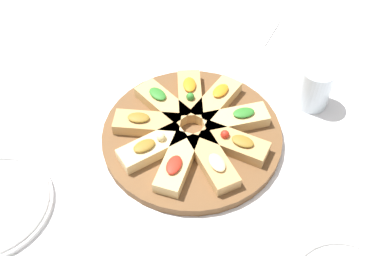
# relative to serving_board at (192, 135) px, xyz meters

# --- Properties ---
(ground_plane) EXTENTS (3.00, 3.00, 0.00)m
(ground_plane) POSITION_rel_serving_board_xyz_m (0.00, 0.00, -0.01)
(ground_plane) COLOR white
(serving_board) EXTENTS (0.35, 0.35, 0.02)m
(serving_board) POSITION_rel_serving_board_xyz_m (0.00, 0.00, 0.00)
(serving_board) COLOR brown
(serving_board) RESTS_ON ground_plane
(focaccia_slice_0) EXTENTS (0.10, 0.14, 0.03)m
(focaccia_slice_0) POSITION_rel_serving_board_xyz_m (-0.04, -0.08, 0.02)
(focaccia_slice_0) COLOR tan
(focaccia_slice_0) RESTS_ON serving_board
(focaccia_slice_1) EXTENTS (0.07, 0.14, 0.04)m
(focaccia_slice_1) POSITION_rel_serving_board_xyz_m (0.02, -0.09, 0.02)
(focaccia_slice_1) COLOR tan
(focaccia_slice_1) RESTS_ON serving_board
(focaccia_slice_2) EXTENTS (0.13, 0.12, 0.03)m
(focaccia_slice_2) POSITION_rel_serving_board_xyz_m (0.07, -0.06, 0.02)
(focaccia_slice_2) COLOR tan
(focaccia_slice_2) RESTS_ON serving_board
(focaccia_slice_3) EXTENTS (0.13, 0.05, 0.03)m
(focaccia_slice_3) POSITION_rel_serving_board_xyz_m (0.09, 0.00, 0.02)
(focaccia_slice_3) COLOR tan
(focaccia_slice_3) RESTS_ON serving_board
(focaccia_slice_4) EXTENTS (0.13, 0.12, 0.04)m
(focaccia_slice_4) POSITION_rel_serving_board_xyz_m (0.07, 0.06, 0.02)
(focaccia_slice_4) COLOR #E5C689
(focaccia_slice_4) RESTS_ON serving_board
(focaccia_slice_5) EXTENTS (0.07, 0.14, 0.03)m
(focaccia_slice_5) POSITION_rel_serving_board_xyz_m (0.02, 0.09, 0.02)
(focaccia_slice_5) COLOR #DBB775
(focaccia_slice_5) RESTS_ON serving_board
(focaccia_slice_6) EXTENTS (0.11, 0.14, 0.03)m
(focaccia_slice_6) POSITION_rel_serving_board_xyz_m (-0.05, 0.08, 0.02)
(focaccia_slice_6) COLOR tan
(focaccia_slice_6) RESTS_ON serving_board
(focaccia_slice_7) EXTENTS (0.14, 0.09, 0.04)m
(focaccia_slice_7) POSITION_rel_serving_board_xyz_m (-0.08, 0.03, 0.02)
(focaccia_slice_7) COLOR tan
(focaccia_slice_7) RESTS_ON serving_board
(focaccia_slice_8) EXTENTS (0.14, 0.09, 0.03)m
(focaccia_slice_8) POSITION_rel_serving_board_xyz_m (-0.08, -0.03, 0.02)
(focaccia_slice_8) COLOR #DBB775
(focaccia_slice_8) RESTS_ON serving_board
(water_glass) EXTENTS (0.07, 0.07, 0.09)m
(water_glass) POSITION_rel_serving_board_xyz_m (-0.24, -0.13, 0.04)
(water_glass) COLOR silver
(water_glass) RESTS_ON ground_plane
(napkin_stack) EXTENTS (0.17, 0.15, 0.01)m
(napkin_stack) POSITION_rel_serving_board_xyz_m (-0.09, -0.37, -0.01)
(napkin_stack) COLOR white
(napkin_stack) RESTS_ON ground_plane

